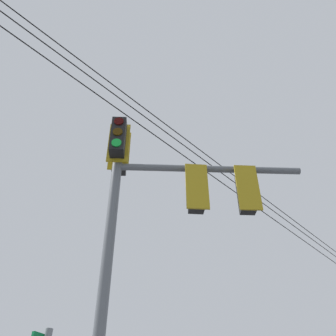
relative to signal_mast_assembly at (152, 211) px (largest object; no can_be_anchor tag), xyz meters
The scene contains 2 objects.
signal_mast_assembly is the anchor object (origin of this frame).
overhead_wire_span 3.69m from the signal_mast_assembly, 168.92° to the left, with size 34.72×1.91×0.91m.
Camera 1 is at (-3.68, -5.30, 1.67)m, focal length 39.23 mm.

